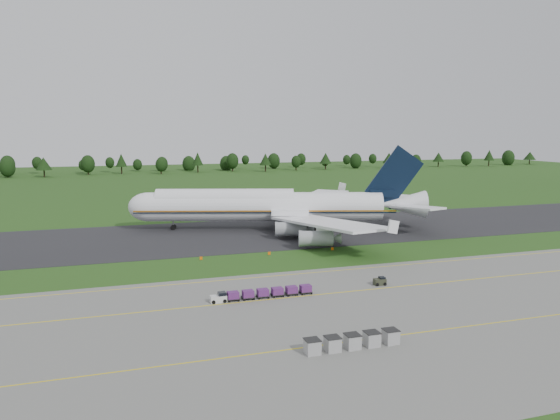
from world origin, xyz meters
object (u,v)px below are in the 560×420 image
object	(u,v)px
utility_cart	(380,282)
edge_markers	(269,253)
aircraft	(271,206)
uld_row	(352,341)
baggage_train	(261,293)

from	to	relation	value
utility_cart	edge_markers	size ratio (longest dim) A/B	0.07
aircraft	uld_row	world-z (taller)	aircraft
uld_row	edge_markers	bearing A→B (deg)	84.38
edge_markers	utility_cart	bearing A→B (deg)	-68.07
utility_cart	uld_row	size ratio (longest dim) A/B	0.17
baggage_train	uld_row	distance (m)	21.40
aircraft	edge_markers	size ratio (longest dim) A/B	2.69
baggage_train	edge_markers	xyz separation A→B (m)	(9.27, 26.42, -0.51)
uld_row	utility_cart	bearing A→B (deg)	55.18
aircraft	baggage_train	world-z (taller)	aircraft
baggage_train	utility_cart	world-z (taller)	baggage_train
uld_row	edge_markers	world-z (taller)	uld_row
baggage_train	utility_cart	xyz separation A→B (m)	(19.62, 0.69, -0.22)
utility_cart	uld_row	world-z (taller)	uld_row
baggage_train	utility_cart	size ratio (longest dim) A/B	7.85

